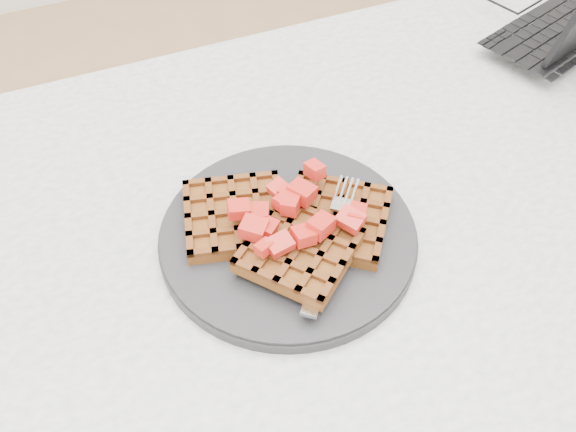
% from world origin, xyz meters
% --- Properties ---
extents(table, '(1.20, 0.80, 0.75)m').
position_xyz_m(table, '(0.00, 0.00, 0.64)').
color(table, silver).
rests_on(table, ground).
extents(plate, '(0.27, 0.27, 0.02)m').
position_xyz_m(plate, '(-0.12, 0.02, 0.76)').
color(plate, black).
rests_on(plate, table).
extents(waffles, '(0.23, 0.21, 0.03)m').
position_xyz_m(waffles, '(-0.12, 0.02, 0.78)').
color(waffles, brown).
rests_on(waffles, plate).
extents(strawberry_pile, '(0.15, 0.15, 0.02)m').
position_xyz_m(strawberry_pile, '(-0.12, 0.02, 0.80)').
color(strawberry_pile, '#A80500').
rests_on(strawberry_pile, waffles).
extents(fork, '(0.13, 0.15, 0.02)m').
position_xyz_m(fork, '(-0.08, -0.01, 0.77)').
color(fork, silver).
rests_on(fork, plate).
extents(laptop, '(0.34, 0.30, 0.20)m').
position_xyz_m(laptop, '(0.41, 0.24, 0.78)').
color(laptop, black).
rests_on(laptop, table).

